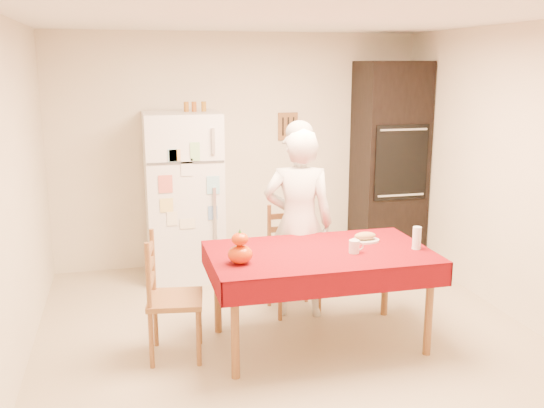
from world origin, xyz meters
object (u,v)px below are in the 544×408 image
object	(u,v)px
chair_far	(292,254)
pumpkin_lower	(240,254)
refrigerator	(184,196)
coffee_mug	(354,247)
oven_cabinet	(389,163)
chair_left	(166,293)
seated_woman	(299,224)
wine_glass	(417,238)
bread_plate	(365,241)
dining_table	(320,260)

from	to	relation	value
chair_far	pumpkin_lower	distance (m)	1.13
refrigerator	coffee_mug	distance (m)	2.24
refrigerator	oven_cabinet	world-z (taller)	oven_cabinet
chair_left	pumpkin_lower	bearing A→B (deg)	-103.38
chair_far	chair_left	xyz separation A→B (m)	(-1.16, -0.67, 0.00)
chair_far	seated_woman	bearing A→B (deg)	-84.66
seated_woman	wine_glass	size ratio (longest dim) A/B	9.39
refrigerator	bread_plate	size ratio (longest dim) A/B	7.08
seated_woman	bread_plate	bearing A→B (deg)	148.62
chair_far	coffee_mug	xyz separation A→B (m)	(0.25, -0.84, 0.30)
chair_far	oven_cabinet	bearing A→B (deg)	36.79
pumpkin_lower	refrigerator	bearing A→B (deg)	95.71
chair_far	chair_left	distance (m)	1.34
chair_far	pumpkin_lower	bearing A→B (deg)	-128.10
oven_cabinet	wine_glass	xyz separation A→B (m)	(-0.68, -2.03, -0.25)
refrigerator	chair_left	world-z (taller)	refrigerator
seated_woman	pumpkin_lower	bearing A→B (deg)	63.21
dining_table	wine_glass	xyz separation A→B (m)	(0.75, -0.13, 0.16)
pumpkin_lower	bread_plate	world-z (taller)	pumpkin_lower
pumpkin_lower	wine_glass	bearing A→B (deg)	0.65
bread_plate	coffee_mug	bearing A→B (deg)	-127.21
oven_cabinet	bread_plate	xyz separation A→B (m)	(-1.00, -1.75, -0.33)
pumpkin_lower	wine_glass	xyz separation A→B (m)	(1.40, 0.02, 0.02)
chair_left	bread_plate	world-z (taller)	chair_left
dining_table	pumpkin_lower	xyz separation A→B (m)	(-0.65, -0.14, 0.14)
coffee_mug	pumpkin_lower	bearing A→B (deg)	-177.90
oven_cabinet	dining_table	world-z (taller)	oven_cabinet
refrigerator	bread_plate	xyz separation A→B (m)	(1.28, -1.70, -0.08)
pumpkin_lower	bread_plate	distance (m)	1.12
refrigerator	chair_far	world-z (taller)	refrigerator
chair_left	refrigerator	bearing A→B (deg)	-2.06
wine_glass	bread_plate	size ratio (longest dim) A/B	0.73
chair_far	coffee_mug	world-z (taller)	chair_far
oven_cabinet	chair_left	xyz separation A→B (m)	(-2.60, -1.84, -0.59)
oven_cabinet	chair_left	distance (m)	3.24
chair_far	coffee_mug	distance (m)	0.93
seated_woman	coffee_mug	distance (m)	0.74
coffee_mug	wine_glass	distance (m)	0.51
dining_table	pumpkin_lower	distance (m)	0.68
dining_table	oven_cabinet	bearing A→B (deg)	53.02
seated_woman	wine_glass	distance (m)	1.04
wine_glass	bread_plate	world-z (taller)	wine_glass
chair_far	chair_left	world-z (taller)	same
dining_table	chair_left	world-z (taller)	chair_left
chair_left	wine_glass	distance (m)	1.96
chair_far	bread_plate	bearing A→B (deg)	-54.72
chair_far	bread_plate	size ratio (longest dim) A/B	3.96
refrigerator	bread_plate	distance (m)	2.13
chair_left	pumpkin_lower	xyz separation A→B (m)	(0.52, -0.21, 0.32)
chair_left	coffee_mug	distance (m)	1.45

